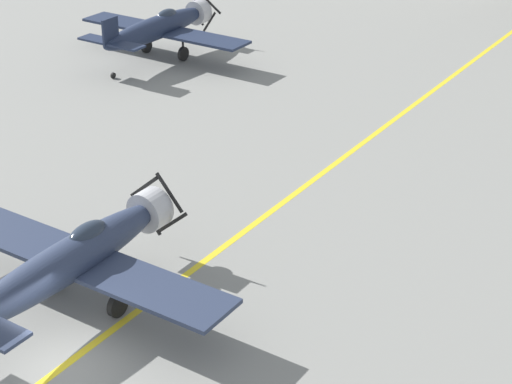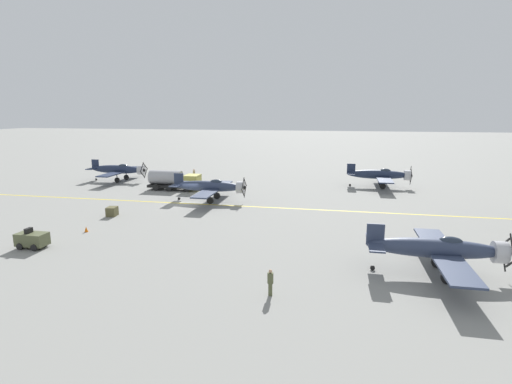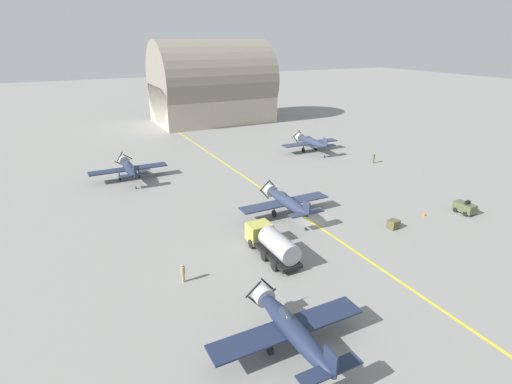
# 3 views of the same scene
# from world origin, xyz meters

# --- Properties ---
(ground_plane) EXTENTS (400.00, 400.00, 0.00)m
(ground_plane) POSITION_xyz_m (0.00, 0.00, 0.00)
(ground_plane) COLOR gray
(taxiway_stripe) EXTENTS (0.30, 160.00, 0.01)m
(taxiway_stripe) POSITION_xyz_m (0.00, 0.00, 0.00)
(taxiway_stripe) COLOR yellow
(taxiway_stripe) RESTS_ON ground
(airplane_far_right) EXTENTS (12.00, 9.98, 3.65)m
(airplane_far_right) POSITION_xyz_m (18.21, 26.63, 2.01)
(airplane_far_right) COLOR #2E3852
(airplane_far_right) RESTS_ON ground
(airplane_far_left) EXTENTS (12.00, 9.98, 3.65)m
(airplane_far_left) POSITION_xyz_m (-16.82, 25.88, 2.01)
(airplane_far_left) COLOR #1E2942
(airplane_far_left) RESTS_ON ground
(airplane_mid_center) EXTENTS (12.00, 9.98, 3.65)m
(airplane_mid_center) POSITION_xyz_m (-1.87, 2.82, 2.01)
(airplane_mid_center) COLOR #2A344E
(airplane_mid_center) RESTS_ON ground
(airplane_near_left) EXTENTS (12.00, 9.98, 3.65)m
(airplane_near_left) POSITION_xyz_m (-13.65, -17.33, 2.01)
(airplane_near_left) COLOR #1D2741
(airplane_near_left) RESTS_ON ground
(fuel_tanker) EXTENTS (2.68, 8.00, 2.98)m
(fuel_tanker) POSITION_xyz_m (-8.26, -5.06, 1.51)
(fuel_tanker) COLOR black
(fuel_tanker) RESTS_ON ground
(tow_tractor) EXTENTS (1.57, 2.60, 1.79)m
(tow_tractor) POSITION_xyz_m (18.99, -6.92, 0.79)
(tow_tractor) COLOR #515638
(tow_tractor) RESTS_ON ground
(ground_crew_walking) EXTENTS (0.39, 0.39, 1.81)m
(ground_crew_walking) POSITION_xyz_m (23.96, 15.16, 0.99)
(ground_crew_walking) COLOR #515638
(ground_crew_walking) RESTS_ON ground
(ground_crew_inspecting) EXTENTS (0.41, 0.41, 1.86)m
(ground_crew_inspecting) POSITION_xyz_m (-17.89, -5.45, 1.01)
(ground_crew_inspecting) COLOR tan
(ground_crew_inspecting) RESTS_ON ground
(supply_crate_by_tanker) EXTENTS (1.38, 1.20, 1.04)m
(supply_crate_by_tanker) POSITION_xyz_m (7.62, -6.03, 0.52)
(supply_crate_by_tanker) COLOR brown
(supply_crate_by_tanker) RESTS_ON ground
(traffic_cone) EXTENTS (0.36, 0.36, 0.55)m
(traffic_cone) POSITION_xyz_m (13.81, -5.18, 0.28)
(traffic_cone) COLOR orange
(traffic_cone) RESTS_ON ground
(hangar) EXTENTS (29.21, 20.20, 20.75)m
(hangar) POSITION_xyz_m (12.28, 64.18, 8.89)
(hangar) COLOR #B2A893
(hangar) RESTS_ON ground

